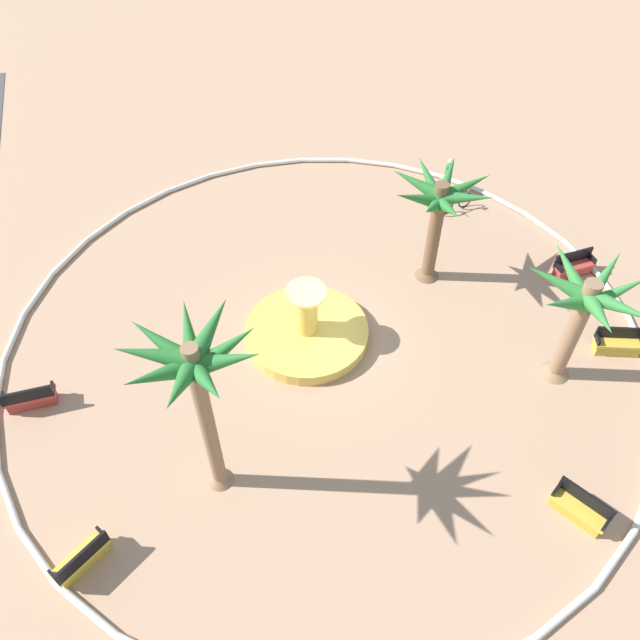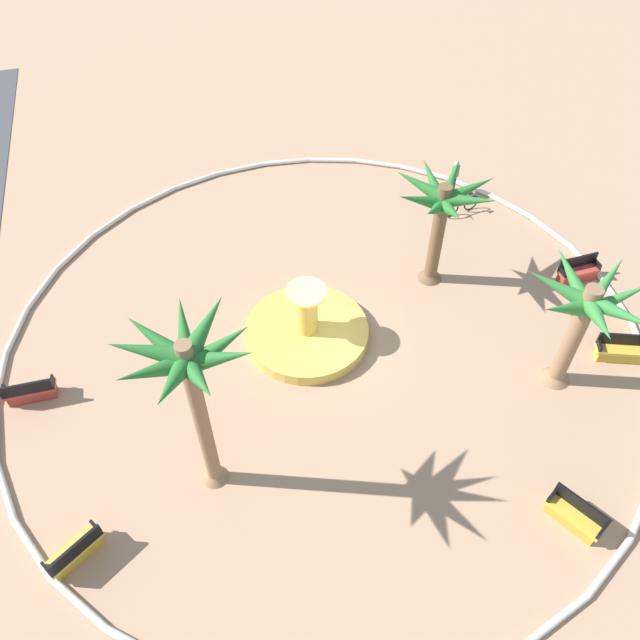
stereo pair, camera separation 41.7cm
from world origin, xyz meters
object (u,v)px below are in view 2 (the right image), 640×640
Objects in this scene: bench_north at (578,272)px; bicycle_red_frame at (461,206)px; palm_tree_near_fountain at (441,208)px; person_cyclist_helmet at (455,176)px; palm_tree_mid_plaza at (584,313)px; bench_east at (574,516)px; fountain at (307,331)px; palm_tree_by_curb at (189,373)px; bench_west at (76,552)px; bench_southeast at (619,351)px; bench_southwest at (31,392)px.

bench_north is 5.58m from bicycle_red_frame.
palm_tree_near_fountain reaches higher than person_cyclist_helmet.
bench_east is (-4.64, 2.07, -2.88)m from palm_tree_mid_plaza.
fountain is 0.96× the size of palm_tree_mid_plaza.
bench_west is (-1.43, 3.92, -4.70)m from palm_tree_by_curb.
bench_north is at bearing -9.74° from bench_southeast.
bench_north is at bearing -89.07° from fountain.
bench_southeast is (-3.66, -10.03, 0.02)m from fountain.
palm_tree_by_curb reaches higher than person_cyclist_helmet.
fountain is 2.69× the size of bench_west.
bench_east is 0.96× the size of bicycle_red_frame.
fountain reaches higher than bench_west.
palm_tree_mid_plaza is 17.42m from bench_southwest.
bench_southeast is 19.57m from bench_southwest.
bench_southeast is at bearing -42.94° from bench_east.
bench_southeast is 1.04× the size of bench_southwest.
bench_west and bench_north have the same top height.
bench_southwest is (-0.44, 19.93, 0.00)m from bench_north.
bench_east is at bearing 155.90° from palm_tree_mid_plaza.
fountain reaches higher than bicycle_red_frame.
palm_tree_by_curb is (-4.60, 3.96, 4.73)m from fountain.
person_cyclist_helmet reaches higher than bench_west.
bench_north is at bearing -151.72° from bicycle_red_frame.
bench_southwest is 18.68m from person_cyclist_helmet.
fountain is 0.68× the size of palm_tree_by_curb.
person_cyclist_helmet is at bearing -52.28° from bench_west.
palm_tree_mid_plaza reaches higher than bicycle_red_frame.
palm_tree_by_curb is 3.96× the size of bench_west.
palm_tree_mid_plaza reaches higher than bench_west.
bicycle_red_frame is (8.75, 1.98, 0.04)m from bench_southeast.
bench_north is 0.96× the size of person_cyclist_helmet.
bench_west is 18.07m from bench_southeast.
bench_west is at bearing 127.72° from person_cyclist_helmet.
bench_southeast is at bearing 170.26° from bench_north.
person_cyclist_helmet is (12.44, -16.08, 0.60)m from bench_west.
bench_north is (-1.52, -5.41, -3.02)m from palm_tree_near_fountain.
palm_tree_by_curb reaches higher than bicycle_red_frame.
fountain is at bearing -52.56° from bench_west.
palm_tree_by_curb is 16.91m from person_cyclist_helmet.
palm_tree_mid_plaza is 9.47m from bicycle_red_frame.
bench_west is at bearing 97.76° from palm_tree_mid_plaza.
person_cyclist_helmet is (10.33, -0.66, -2.28)m from palm_tree_mid_plaza.
bench_southeast is (4.91, -4.57, 0.00)m from bench_east.
bench_southeast is (0.27, -2.49, -2.88)m from palm_tree_mid_plaza.
bench_west is 19.58m from bench_north.
bench_east is at bearing 169.29° from bicycle_red_frame.
bench_southwest is at bearing 107.19° from bicycle_red_frame.
bicycle_red_frame is (4.91, 2.64, 0.04)m from bench_north.
bench_southwest is at bearing 80.00° from bench_southeast.
bench_southwest is at bearing 91.25° from bench_north.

